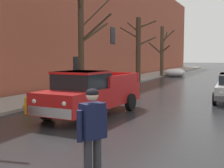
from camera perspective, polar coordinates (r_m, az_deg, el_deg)
left_sidewalk_slab at (r=24.13m, az=-1.33°, el=-0.13°), size 3.18×80.00×0.13m
brick_townhouse_facade at (r=25.23m, az=-5.77°, el=13.22°), size 0.63×80.00×11.68m
snow_bank_near_corner_left at (r=14.73m, az=-7.63°, el=-2.94°), size 3.13×1.24×0.49m
snow_bank_mid_block_left at (r=36.37m, az=11.99°, el=2.12°), size 1.67×1.04×0.84m
snow_bank_along_right_kerb at (r=34.84m, az=11.20°, el=2.04°), size 2.15×1.40×0.89m
bare_tree_second_along_sidewalk at (r=17.83m, az=-5.41°, el=9.29°), size 2.64×3.20×6.81m
bare_tree_mid_block at (r=26.73m, az=4.88°, el=6.51°), size 2.65×2.35×5.54m
bare_tree_far_down_block at (r=34.17m, az=9.19°, el=6.15°), size 2.76×2.72×5.43m
pickup_truck_red_approaching_near_lane at (r=12.08m, az=-3.95°, el=-1.66°), size 2.31×5.50×1.76m
pedestrian_with_coffee at (r=5.60m, az=-3.62°, el=-8.21°), size 0.43×0.60×1.76m
fire_hydrant at (r=12.87m, az=-15.35°, el=-3.77°), size 0.42×0.22×0.71m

